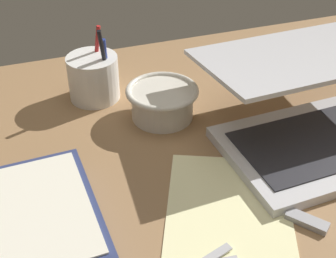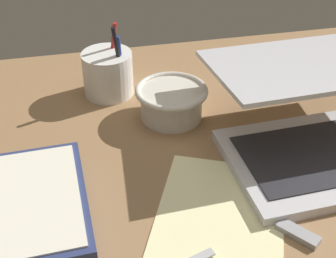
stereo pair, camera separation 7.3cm
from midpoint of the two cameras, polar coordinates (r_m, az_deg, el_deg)
name	(u,v)px [view 1 (the left image)]	position (r cm, az deg, el deg)	size (l,w,h in cm)	color
desk_top	(207,181)	(75.66, 2.03, -6.48)	(140.00, 100.00, 2.00)	#936D47
laptop	(316,111)	(83.65, 15.29, 2.01)	(36.37, 33.46, 14.13)	silver
bowl	(162,101)	(86.83, -3.12, 3.33)	(13.52, 13.52, 6.20)	silver
pen_cup	(94,77)	(94.03, -11.27, 6.14)	(9.96, 9.96, 15.36)	white
paper_sheet_front	(229,222)	(67.98, 4.37, -11.36)	(18.14, 29.11, 0.16)	#F4EFB2
usb_drive	(305,220)	(69.24, 13.49, -10.92)	(5.62, 6.71, 1.00)	#99999E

